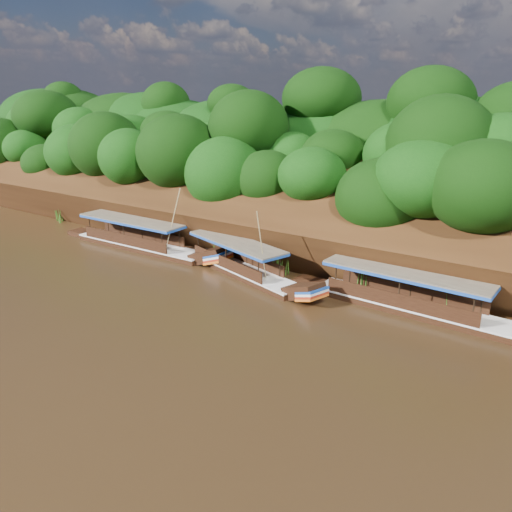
{
  "coord_description": "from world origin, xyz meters",
  "views": [
    {
      "loc": [
        20.65,
        -22.78,
        13.63
      ],
      "look_at": [
        0.07,
        7.0,
        1.84
      ],
      "focal_mm": 35.0,
      "sensor_mm": 36.0,
      "label": 1
    }
  ],
  "objects": [
    {
      "name": "ground",
      "position": [
        0.0,
        0.0,
        0.0
      ],
      "size": [
        160.0,
        160.0,
        0.0
      ],
      "primitive_type": "plane",
      "color": "black",
      "rests_on": "ground"
    },
    {
      "name": "boat_2",
      "position": [
        -12.31,
        7.46,
        0.61
      ],
      "size": [
        17.21,
        2.96,
        6.63
      ],
      "rotation": [
        0.0,
        0.0,
        0.02
      ],
      "color": "black",
      "rests_on": "ground"
    },
    {
      "name": "boat_1",
      "position": [
        -0.68,
        7.03,
        0.57
      ],
      "size": [
        14.65,
        6.14,
        6.37
      ],
      "rotation": [
        0.0,
        0.0,
        -0.29
      ],
      "color": "black",
      "rests_on": "ground"
    },
    {
      "name": "reeds",
      "position": [
        -3.53,
        9.33,
        0.89
      ],
      "size": [
        48.71,
        2.28,
        2.22
      ],
      "color": "#305C17",
      "rests_on": "ground"
    },
    {
      "name": "boat_0",
      "position": [
        13.12,
        7.75,
        0.61
      ],
      "size": [
        16.57,
        3.18,
        7.41
      ],
      "rotation": [
        0.0,
        0.0,
        -0.04
      ],
      "color": "black",
      "rests_on": "ground"
    },
    {
      "name": "riverbank",
      "position": [
        -0.01,
        22.73,
        1.89
      ],
      "size": [
        120.0,
        30.06,
        19.4
      ],
      "color": "black",
      "rests_on": "ground"
    }
  ]
}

